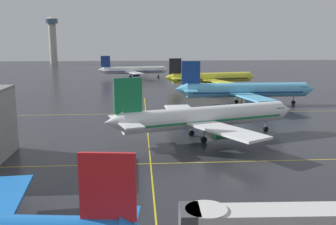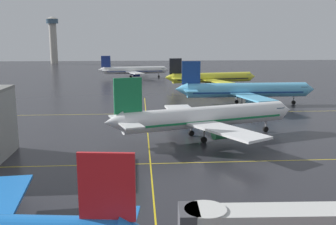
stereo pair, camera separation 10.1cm
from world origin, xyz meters
TOP-DOWN VIEW (x-y plane):
  - airliner_second_row at (10.61, 51.47)m, footprint 38.01×32.48m
  - airliner_third_row at (27.89, 86.89)m, footprint 39.88×34.52m
  - airliner_far_left_stand at (25.24, 125.07)m, footprint 36.17×30.78m
  - airliner_far_right_stand at (-4.25, 163.88)m, footprint 33.58×28.71m
  - taxiway_markings at (0.00, 37.37)m, footprint 147.36×129.92m
  - jet_bridge at (9.87, 9.10)m, footprint 19.69×3.77m
  - control_tower at (-63.22, 269.71)m, footprint 8.82×8.82m

SIDE VIEW (x-z plane):
  - taxiway_markings at x=0.00m, z-range 0.00..0.01m
  - airliner_far_right_stand at x=-4.25m, z-range -1.66..8.79m
  - airliner_far_left_stand at x=25.24m, z-range -1.79..9.50m
  - jet_bridge at x=9.87m, z-range 1.27..6.85m
  - airliner_second_row at x=10.61m, z-range -1.92..10.17m
  - airliner_third_row at x=27.89m, z-range -1.97..10.47m
  - control_tower at x=-63.22m, z-range 2.91..36.37m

